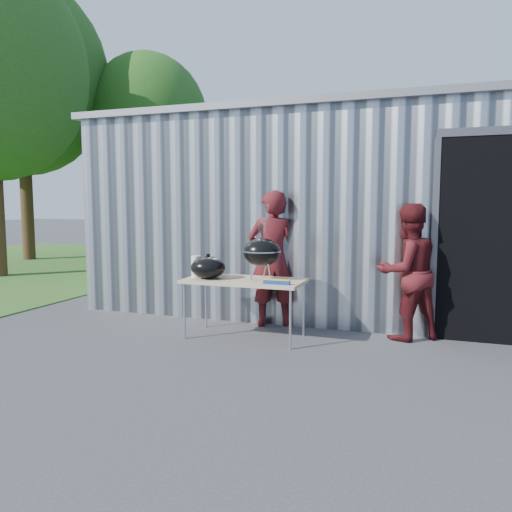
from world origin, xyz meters
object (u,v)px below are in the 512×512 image
at_px(person_cook, 273,259).
at_px(folding_table, 245,282).
at_px(person_bystander, 408,272).
at_px(kettle_grill, 262,247).

bearing_deg(person_cook, folding_table, 54.62).
relative_size(folding_table, person_bystander, 0.88).
bearing_deg(person_cook, kettle_grill, 71.63).
relative_size(folding_table, kettle_grill, 1.58).
relative_size(kettle_grill, person_bystander, 0.56).
xyz_separation_m(folding_table, kettle_grill, (0.21, 0.05, 0.45)).
xyz_separation_m(person_cook, person_bystander, (1.80, -0.09, -0.09)).
distance_m(folding_table, person_bystander, 2.04).
distance_m(kettle_grill, person_cook, 0.71).
height_order(folding_table, person_cook, person_cook).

